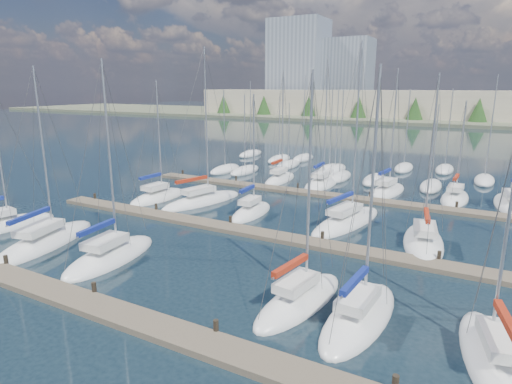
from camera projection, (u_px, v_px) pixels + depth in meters
The scene contains 21 objects.
ground at pixel (391, 157), 70.16m from camera, with size 400.00×400.00×0.00m, color #1A2A34.
dock_near at pixel (138, 320), 20.78m from camera, with size 44.00×1.93×1.10m.
dock_mid at pixel (269, 235), 32.70m from camera, with size 44.00×1.93×1.10m.
dock_far at pixel (330, 196), 44.61m from camera, with size 44.00×1.93×1.10m.
sailboat_k at pixel (347, 221), 35.96m from camera, with size 4.72×10.71×15.42m.
sailboat_p at pixel (387, 191), 46.25m from camera, with size 3.71×8.41×13.80m.
sailboat_h at pixel (158, 197), 43.88m from camera, with size 3.06×7.49×12.58m.
sailboat_c at pixel (111, 256), 28.60m from camera, with size 4.02×8.50×13.65m.
sailboat_b at pixel (46, 241), 31.33m from camera, with size 5.45×10.28×13.35m.
sailboat_r at pixel (510, 205), 40.92m from camera, with size 3.79×9.31×14.67m.
sailboat_q at pixel (455, 198), 43.43m from camera, with size 2.78×7.24×10.65m.
sailboat_e at pixel (359, 316), 21.08m from camera, with size 3.12×8.24×12.93m.
sailboat_i at pixel (202, 201), 42.47m from camera, with size 5.07×10.04×15.54m.
sailboat_l at pixel (423, 242), 31.21m from camera, with size 4.19×8.84×12.87m.
sailboat_n at pixel (280, 179), 52.25m from camera, with size 2.69×7.69×13.78m.
sailboat_f at pixel (493, 360), 17.76m from camera, with size 3.98×8.35×11.69m.
sailboat_o at pixel (321, 183), 50.03m from camera, with size 3.16×8.16×15.05m.
sailboat_j at pixel (251, 212), 38.60m from camera, with size 2.66×6.66×11.35m.
sailboat_d at pixel (300, 300), 22.68m from camera, with size 3.48×7.98×12.76m.
distant_boats at pixel (333, 169), 58.30m from camera, with size 36.93×20.75×13.30m.
shoreline at pixel (408, 98), 150.97m from camera, with size 400.00×60.00×38.00m.
Camera 1 is at (14.05, -11.58, 11.21)m, focal length 30.00 mm.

